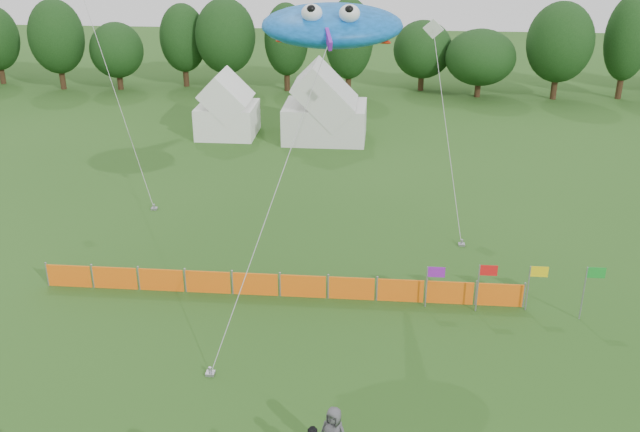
# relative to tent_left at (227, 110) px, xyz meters

# --- Properties ---
(treeline) EXTENTS (104.57, 8.78, 8.36)m
(treeline) POSITION_rel_tent_left_xyz_m (10.47, 13.14, 2.37)
(treeline) COLOR #382314
(treeline) RESTS_ON ground
(tent_left) EXTENTS (4.07, 4.07, 3.59)m
(tent_left) POSITION_rel_tent_left_xyz_m (0.00, 0.00, 0.00)
(tent_left) COLOR white
(tent_left) RESTS_ON ground
(tent_right) EXTENTS (5.70, 4.56, 4.03)m
(tent_right) POSITION_rel_tent_left_xyz_m (6.92, -0.34, 0.22)
(tent_right) COLOR silver
(tent_right) RESTS_ON ground
(barrier_fence) EXTENTS (19.90, 0.06, 1.00)m
(barrier_fence) POSITION_rel_tent_left_xyz_m (6.84, -22.34, -1.31)
(barrier_fence) COLOR #FF640E
(barrier_fence) RESTS_ON ground
(flag_row) EXTENTS (6.73, 0.56, 2.29)m
(flag_row) POSITION_rel_tent_left_xyz_m (16.11, -22.79, -0.42)
(flag_row) COLOR gray
(flag_row) RESTS_ON ground
(stingray_kite) EXTENTS (6.97, 14.28, 11.81)m
(stingray_kite) POSITION_rel_tent_left_xyz_m (8.93, -20.56, 9.01)
(stingray_kite) COLOR #1075EE
(stingray_kite) RESTS_ON ground
(small_kite_white) EXTENTS (2.24, 6.94, 9.67)m
(small_kite_white) POSITION_rel_tent_left_xyz_m (13.81, -12.31, 4.35)
(small_kite_white) COLOR white
(small_kite_white) RESTS_ON ground
(small_kite_dark) EXTENTS (6.23, 6.24, 13.66)m
(small_kite_dark) POSITION_rel_tent_left_xyz_m (-4.49, -10.24, 6.05)
(small_kite_dark) COLOR black
(small_kite_dark) RESTS_ON ground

